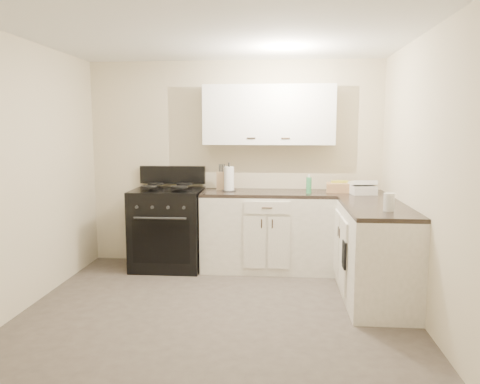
# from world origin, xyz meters

# --- Properties ---
(floor) EXTENTS (3.60, 3.60, 0.00)m
(floor) POSITION_xyz_m (0.00, 0.00, 0.00)
(floor) COLOR #473F38
(floor) RESTS_ON ground
(ceiling) EXTENTS (3.60, 3.60, 0.00)m
(ceiling) POSITION_xyz_m (0.00, 0.00, 2.50)
(ceiling) COLOR white
(ceiling) RESTS_ON wall_back
(wall_back) EXTENTS (3.60, 0.00, 3.60)m
(wall_back) POSITION_xyz_m (0.00, 1.80, 1.25)
(wall_back) COLOR beige
(wall_back) RESTS_ON ground
(wall_right) EXTENTS (0.00, 3.60, 3.60)m
(wall_right) POSITION_xyz_m (1.80, 0.00, 1.25)
(wall_right) COLOR beige
(wall_right) RESTS_ON ground
(wall_left) EXTENTS (0.00, 3.60, 3.60)m
(wall_left) POSITION_xyz_m (-1.80, 0.00, 1.25)
(wall_left) COLOR beige
(wall_left) RESTS_ON ground
(wall_front) EXTENTS (3.60, 0.00, 3.60)m
(wall_front) POSITION_xyz_m (0.00, -1.80, 1.25)
(wall_front) COLOR beige
(wall_front) RESTS_ON ground
(base_cabinets_back) EXTENTS (1.55, 0.60, 0.90)m
(base_cabinets_back) POSITION_xyz_m (0.43, 1.50, 0.45)
(base_cabinets_back) COLOR white
(base_cabinets_back) RESTS_ON floor
(base_cabinets_right) EXTENTS (0.60, 1.90, 0.90)m
(base_cabinets_right) POSITION_xyz_m (1.50, 0.85, 0.45)
(base_cabinets_right) COLOR white
(base_cabinets_right) RESTS_ON floor
(countertop_back) EXTENTS (1.55, 0.60, 0.04)m
(countertop_back) POSITION_xyz_m (0.43, 1.50, 0.92)
(countertop_back) COLOR black
(countertop_back) RESTS_ON base_cabinets_back
(countertop_right) EXTENTS (0.60, 1.90, 0.04)m
(countertop_right) POSITION_xyz_m (1.50, 0.85, 0.92)
(countertop_right) COLOR black
(countertop_right) RESTS_ON base_cabinets_right
(upper_cabinets) EXTENTS (1.55, 0.30, 0.70)m
(upper_cabinets) POSITION_xyz_m (0.43, 1.65, 1.84)
(upper_cabinets) COLOR white
(upper_cabinets) RESTS_ON wall_back
(stove) EXTENTS (0.82, 0.70, 0.99)m
(stove) POSITION_xyz_m (-0.78, 1.48, 0.46)
(stove) COLOR black
(stove) RESTS_ON floor
(knife_block) EXTENTS (0.13, 0.12, 0.22)m
(knife_block) POSITION_xyz_m (-0.14, 1.62, 1.05)
(knife_block) COLOR tan
(knife_block) RESTS_ON countertop_back
(paper_towel) EXTENTS (0.12, 0.12, 0.29)m
(paper_towel) POSITION_xyz_m (-0.04, 1.52, 1.09)
(paper_towel) COLOR white
(paper_towel) RESTS_ON countertop_back
(soap_bottle) EXTENTS (0.08, 0.08, 0.19)m
(soap_bottle) POSITION_xyz_m (0.90, 1.40, 1.03)
(soap_bottle) COLOR #3B9B5C
(soap_bottle) RESTS_ON countertop_back
(wicker_basket) EXTENTS (0.34, 0.24, 0.11)m
(wicker_basket) POSITION_xyz_m (1.27, 1.54, 0.99)
(wicker_basket) COLOR tan
(wicker_basket) RESTS_ON countertop_right
(countertop_grill) EXTENTS (0.30, 0.29, 0.10)m
(countertop_grill) POSITION_xyz_m (1.50, 1.38, 0.99)
(countertop_grill) COLOR white
(countertop_grill) RESTS_ON countertop_right
(glass_jar) EXTENTS (0.13, 0.13, 0.16)m
(glass_jar) POSITION_xyz_m (1.54, 0.28, 1.02)
(glass_jar) COLOR silver
(glass_jar) RESTS_ON countertop_right
(oven_mitt_near) EXTENTS (0.02, 0.15, 0.26)m
(oven_mitt_near) POSITION_xyz_m (1.18, 0.39, 0.49)
(oven_mitt_near) COLOR black
(oven_mitt_near) RESTS_ON base_cabinets_right
(oven_mitt_far) EXTENTS (0.02, 0.13, 0.23)m
(oven_mitt_far) POSITION_xyz_m (1.18, 0.43, 0.50)
(oven_mitt_far) COLOR black
(oven_mitt_far) RESTS_ON base_cabinets_right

